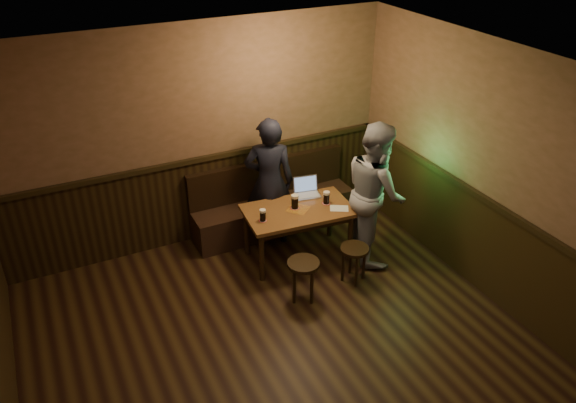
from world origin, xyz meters
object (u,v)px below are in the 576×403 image
Objects in this scene: pint_left at (263,215)px; stool_right at (354,254)px; pub_table at (298,215)px; laptop at (307,190)px; person_suit at (269,182)px; stool_left at (303,269)px; bench at (272,208)px; pint_right at (326,198)px; pint_mid at (295,202)px; person_grey at (375,192)px.

stool_right is at bearing -37.07° from pint_left.
pub_table is 8.98× the size of pint_left.
person_suit is (-0.41, 0.23, 0.10)m from laptop.
pub_table reaches higher than stool_right.
stool_left reaches higher than stool_right.
laptop reaches higher than stool_left.
person_suit is (-0.14, -0.24, 0.54)m from bench.
pint_left is 0.86m from pint_right.
pint_mid is 0.97m from person_grey.
pint_right is 0.10× the size of person_suit.
stool_right is at bearing -72.96° from laptop.
laptop reaches higher than pint_mid.
stool_right is 2.78× the size of pint_right.
pint_right is 0.33m from laptop.
bench is 0.81m from pub_table.
pint_left is at bearing -178.26° from pint_right.
pint_mid is at bearing 170.06° from pint_right.
stool_right is 0.95m from pint_mid.
stool_left is at bearing -101.80° from bench.
pub_table is at bearing 6.86° from pint_left.
stool_right is 1.42m from person_suit.
pint_left is 1.39m from person_grey.
person_grey is (1.36, -0.28, 0.12)m from pint_left.
laptop is at bearing 51.82° from pub_table.
person_suit reaches higher than pub_table.
stool_left is 1.39× the size of laptop.
stool_right is 0.26× the size of person_grey.
person_suit is at bearing 65.69° from person_grey.
bench is 1.05m from pint_left.
pub_table is (0.00, -0.75, 0.29)m from bench.
stool_left is 1.06m from pint_right.
pint_left is at bearing -168.37° from pint_mid.
pint_left is at bearing 142.93° from stool_right.
pint_mid is at bearing 126.24° from person_suit.
pint_right is 0.09× the size of person_grey.
pint_right is (0.37, -0.03, 0.17)m from pub_table.
pint_right is at bearing -60.24° from laptop.
pub_table reaches higher than stool_left.
person_suit is at bearing 58.78° from pint_left.
pint_left is at bearing 81.12° from person_suit.
pint_left is at bearing -145.10° from laptop.
pint_right is (-0.00, 0.68, 0.41)m from stool_right.
pub_table is at bearing 128.09° from person_suit.
pint_right is at bearing 155.64° from person_suit.
stool_left is 0.69m from stool_right.
bench reaches higher than pint_left.
pint_mid is 1.11× the size of pint_right.
person_grey reaches higher than bench.
pint_left is at bearing 94.15° from person_grey.
person_grey is (0.50, -0.31, 0.11)m from pint_right.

